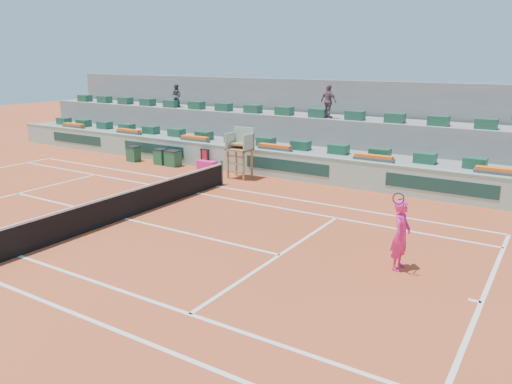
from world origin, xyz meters
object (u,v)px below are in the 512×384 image
at_px(player_bag, 207,165).
at_px(drink_cooler_a, 173,158).
at_px(tennis_player, 401,235).
at_px(umpire_chair, 241,146).

distance_m(player_bag, drink_cooler_a, 2.08).
height_order(drink_cooler_a, tennis_player, tennis_player).
xyz_separation_m(player_bag, umpire_chair, (2.46, -0.52, 1.31)).
relative_size(player_bag, drink_cooler_a, 1.23).
xyz_separation_m(umpire_chair, drink_cooler_a, (-4.52, 0.24, -1.12)).
xyz_separation_m(umpire_chair, tennis_player, (9.62, -6.58, -0.56)).
distance_m(drink_cooler_a, tennis_player, 15.71).
xyz_separation_m(player_bag, tennis_player, (12.08, -7.09, 0.75)).
relative_size(player_bag, umpire_chair, 0.43).
bearing_deg(umpire_chair, tennis_player, -34.35).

